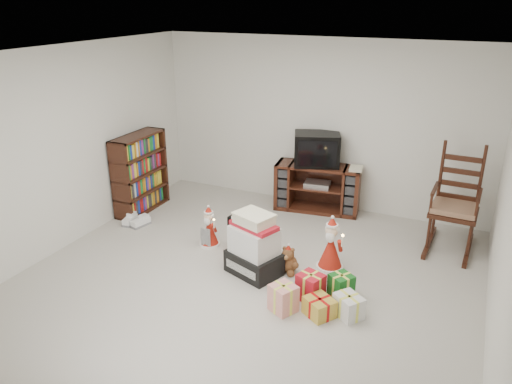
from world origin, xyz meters
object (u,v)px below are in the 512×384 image
at_px(tv_stand, 317,188).
at_px(gift_pile, 254,248).
at_px(sneaker_pair, 135,221).
at_px(teddy_bear, 288,261).
at_px(bookshelf, 140,174).
at_px(crt_television, 317,149).
at_px(red_suitcase, 245,234).
at_px(rocking_chair, 454,212).
at_px(mrs_claus_figurine, 209,230).
at_px(gift_cluster, 323,298).
at_px(santa_figurine, 331,249).

xyz_separation_m(tv_stand, gift_pile, (-0.09, -2.07, -0.03)).
bearing_deg(sneaker_pair, teddy_bear, -8.31).
xyz_separation_m(gift_pile, sneaker_pair, (-2.08, 0.49, -0.27)).
bearing_deg(tv_stand, bookshelf, -163.45).
xyz_separation_m(bookshelf, crt_television, (2.35, 1.09, 0.39)).
bearing_deg(red_suitcase, bookshelf, 173.26).
relative_size(red_suitcase, teddy_bear, 1.70).
height_order(rocking_chair, mrs_claus_figurine, rocking_chair).
distance_m(red_suitcase, gift_cluster, 1.52).
xyz_separation_m(red_suitcase, crt_television, (0.38, 1.64, 0.71)).
relative_size(teddy_bear, mrs_claus_figurine, 0.58).
height_order(santa_figurine, mrs_claus_figurine, santa_figurine).
xyz_separation_m(tv_stand, santa_figurine, (0.69, -1.61, -0.10)).
bearing_deg(tv_stand, rocking_chair, -19.93).
xyz_separation_m(red_suitcase, mrs_claus_figurine, (-0.48, -0.05, -0.02)).
relative_size(bookshelf, mrs_claus_figurine, 2.11).
bearing_deg(tv_stand, mrs_claus_figurine, -125.89).
distance_m(bookshelf, mrs_claus_figurine, 1.65).
xyz_separation_m(red_suitcase, santa_figurine, (1.11, 0.02, 0.02)).
bearing_deg(red_suitcase, crt_television, 85.81).
bearing_deg(red_suitcase, mrs_claus_figurine, -164.78).
xyz_separation_m(rocking_chair, sneaker_pair, (-4.10, -1.16, -0.43)).
distance_m(red_suitcase, crt_television, 1.83).
relative_size(gift_pile, gift_cluster, 0.83).
distance_m(tv_stand, sneaker_pair, 2.70).
relative_size(bookshelf, rocking_chair, 0.83).
xyz_separation_m(gift_pile, teddy_bear, (0.35, 0.19, -0.18)).
bearing_deg(mrs_claus_figurine, gift_pile, -25.36).
distance_m(gift_pile, teddy_bear, 0.44).
xyz_separation_m(tv_stand, crt_television, (-0.04, 0.01, 0.59)).
distance_m(mrs_claus_figurine, gift_cluster, 1.92).
xyz_separation_m(santa_figurine, gift_cluster, (0.17, -0.83, -0.12)).
relative_size(gift_pile, teddy_bear, 2.33).
bearing_deg(red_suitcase, gift_pile, -44.10).
bearing_deg(crt_television, rocking_chair, -32.55).
distance_m(tv_stand, red_suitcase, 1.69).
height_order(santa_figurine, crt_television, crt_television).
xyz_separation_m(tv_stand, gift_cluster, (0.87, -2.43, -0.22)).
bearing_deg(mrs_claus_figurine, gift_cluster, -22.96).
bearing_deg(gift_cluster, gift_pile, 159.16).
xyz_separation_m(santa_figurine, crt_television, (-0.73, 1.62, 0.69)).
bearing_deg(santa_figurine, crt_television, 114.45).
height_order(sneaker_pair, crt_television, crt_television).
xyz_separation_m(santa_figurine, sneaker_pair, (-2.86, 0.03, -0.21)).
bearing_deg(mrs_claus_figurine, rocking_chair, 24.17).
height_order(tv_stand, sneaker_pair, tv_stand).
bearing_deg(mrs_claus_figurine, tv_stand, 61.88).
height_order(bookshelf, red_suitcase, bookshelf).
bearing_deg(teddy_bear, mrs_claus_figurine, 170.37).
distance_m(mrs_claus_figurine, crt_television, 2.04).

